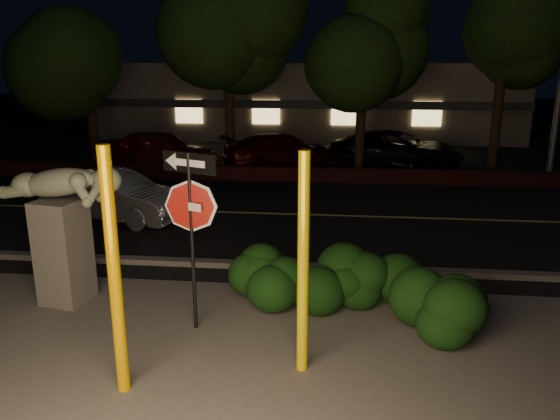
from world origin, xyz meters
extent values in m
plane|color=black|center=(0.00, 10.00, 0.00)|extent=(90.00, 90.00, 0.00)
cube|color=#4C4944|center=(0.00, -1.00, 0.01)|extent=(14.00, 6.00, 0.02)
cube|color=black|center=(0.00, 7.00, 0.01)|extent=(80.00, 8.00, 0.01)
cube|color=#BDB64B|center=(0.00, 7.00, 0.02)|extent=(80.00, 0.12, 0.00)
cube|color=#4C4944|center=(0.00, 2.90, 0.06)|extent=(80.00, 0.25, 0.12)
cube|color=#411515|center=(0.00, 11.30, 0.25)|extent=(40.00, 0.35, 0.50)
cube|color=black|center=(0.00, 17.00, 0.01)|extent=(40.00, 12.00, 0.01)
cube|color=gray|center=(0.00, 25.00, 2.00)|extent=(22.00, 10.00, 4.00)
cube|color=#333338|center=(0.00, 19.90, 2.00)|extent=(22.00, 0.20, 0.40)
cube|color=#FFD87F|center=(-6.00, 19.95, 1.60)|extent=(1.40, 0.08, 1.20)
cube|color=#FFD87F|center=(-2.00, 19.95, 1.60)|extent=(1.40, 0.08, 1.20)
cube|color=#FFD87F|center=(2.00, 19.95, 1.60)|extent=(1.40, 0.08, 1.20)
cube|color=#FFD87F|center=(6.00, 19.95, 1.60)|extent=(1.40, 0.08, 1.20)
cylinder|color=black|center=(-8.00, 13.00, 1.88)|extent=(0.36, 0.36, 3.75)
ellipsoid|color=black|center=(-8.00, 13.00, 5.36)|extent=(4.60, 4.60, 4.14)
cylinder|color=black|center=(-2.50, 13.20, 2.12)|extent=(0.36, 0.36, 4.25)
ellipsoid|color=black|center=(-2.50, 13.20, 6.07)|extent=(5.20, 5.20, 4.68)
cylinder|color=black|center=(2.50, 12.80, 2.00)|extent=(0.36, 0.36, 4.00)
ellipsoid|color=black|center=(2.50, 12.80, 5.68)|extent=(4.80, 4.80, 4.32)
cylinder|color=black|center=(7.50, 13.30, 1.95)|extent=(0.36, 0.36, 3.90)
ellipsoid|color=black|center=(7.50, 13.30, 5.44)|extent=(4.40, 4.40, 3.96)
cylinder|color=#E5A400|center=(-1.04, -1.64, 1.65)|extent=(0.17, 0.17, 3.30)
cylinder|color=yellow|center=(1.29, -0.88, 1.58)|extent=(0.16, 0.16, 3.15)
cylinder|color=black|center=(-0.53, 0.15, 1.46)|extent=(0.06, 0.06, 2.91)
cube|color=white|center=(-0.53, 0.15, 2.08)|extent=(0.41, 0.20, 0.12)
cube|color=black|center=(-0.53, 0.15, 2.76)|extent=(0.92, 0.41, 0.31)
cube|color=white|center=(-0.53, 0.15, 2.76)|extent=(0.58, 0.26, 0.12)
cube|color=#4C4944|center=(-3.09, 0.91, 0.95)|extent=(0.87, 0.87, 1.91)
sphere|color=slate|center=(-2.07, 0.71, 2.33)|extent=(0.45, 0.45, 0.45)
ellipsoid|color=black|center=(0.80, 1.08, 0.53)|extent=(2.23, 1.45, 1.07)
ellipsoid|color=black|center=(2.45, 1.44, 0.63)|extent=(2.05, 1.31, 1.26)
ellipsoid|color=black|center=(3.36, 0.26, 0.55)|extent=(1.62, 1.06, 1.09)
imported|color=#B2B3B7|center=(-4.30, 6.00, 0.66)|extent=(4.27, 2.46, 1.33)
imported|color=maroon|center=(-5.31, 12.94, 0.77)|extent=(4.76, 2.51, 1.54)
imported|color=#3B0D0B|center=(-0.39, 13.41, 0.71)|extent=(5.24, 3.90, 1.41)
imported|color=black|center=(4.03, 14.29, 0.72)|extent=(5.67, 3.82, 1.44)
camera|label=1|loc=(1.71, -7.74, 4.29)|focal=35.00mm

